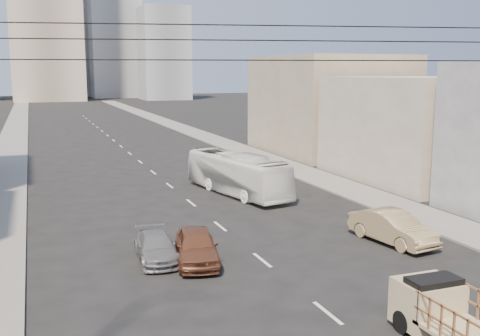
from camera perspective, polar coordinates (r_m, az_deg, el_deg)
sidewalk_left at (r=78.82m, az=-22.02°, el=2.95°), size 3.50×180.00×0.12m
sidewalk_right at (r=81.56m, az=-5.27°, el=3.82°), size 3.50×180.00×0.12m
lane_dashes at (r=62.61m, az=-11.59°, el=1.84°), size 0.15×104.00×0.01m
flatbed_pickup at (r=18.90m, az=20.67°, el=-13.54°), size 1.95×4.41×1.90m
city_bus at (r=38.76m, az=-0.31°, el=-0.59°), size 4.46×10.53×2.86m
sedan_brown at (r=25.12m, az=-4.44°, el=-7.93°), size 2.61×4.71×1.52m
sedan_tan at (r=28.84m, az=15.23°, el=-5.83°), size 2.42×5.06×1.60m
sedan_grey at (r=25.72m, az=-8.52°, el=-7.96°), size 1.95×4.23×1.20m
bldg_right_mid at (r=46.61m, az=18.05°, el=3.87°), size 11.00×14.00×8.00m
bldg_right_far at (r=60.11m, az=8.96°, el=6.39°), size 12.00×16.00×10.00m
midrise_ne at (r=195.62m, az=-12.61°, el=12.89°), size 16.00×16.00×40.00m
midrise_back at (r=209.35m, az=-16.56°, el=13.05°), size 18.00×18.00×44.00m
midrise_east at (r=177.85m, az=-7.73°, el=11.44°), size 14.00×14.00×28.00m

